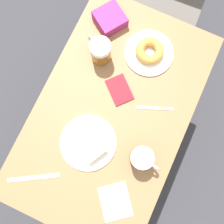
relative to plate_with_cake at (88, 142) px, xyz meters
name	(u,v)px	position (x,y,z in m)	size (l,w,h in m)	color
ground_plane	(112,129)	(0.04, 0.16, -0.72)	(8.00, 8.00, 0.00)	#333338
table	(112,115)	(0.04, 0.16, -0.08)	(0.65, 1.06, 0.71)	olive
plate_with_cake	(88,142)	(0.00, 0.00, 0.00)	(0.24, 0.24, 0.05)	white
plate_with_donut	(149,52)	(0.07, 0.48, 0.00)	(0.22, 0.22, 0.05)	white
beer_mug_left	(142,158)	(0.23, 0.03, 0.04)	(0.13, 0.09, 0.12)	#8C5619
beer_mug_center	(100,51)	(-0.12, 0.37, 0.04)	(0.13, 0.09, 0.12)	#8C5619
napkin_folded	(115,202)	(0.21, -0.17, -0.02)	(0.18, 0.18, 0.00)	white
fork	(155,108)	(0.20, 0.26, -0.02)	(0.16, 0.07, 0.00)	silver
knife	(34,178)	(-0.14, -0.23, -0.02)	(0.20, 0.13, 0.00)	silver
passport_near_edge	(119,90)	(0.02, 0.27, -0.01)	(0.15, 0.15, 0.01)	maroon
blue_pouch	(110,19)	(-0.15, 0.54, 0.01)	(0.17, 0.17, 0.05)	#8C2366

